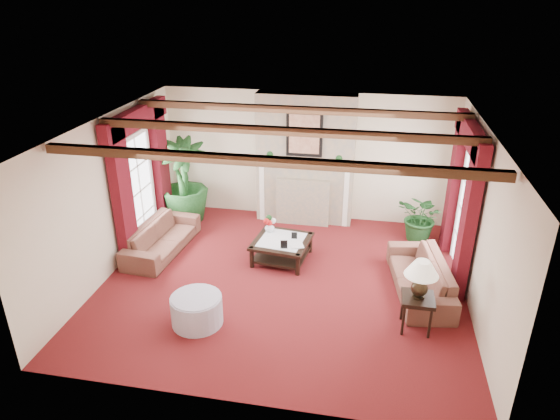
% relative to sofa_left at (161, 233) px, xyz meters
% --- Properties ---
extents(floor, '(6.00, 6.00, 0.00)m').
position_rel_sofa_left_xyz_m(floor, '(2.45, -0.66, -0.37)').
color(floor, '#430C10').
rests_on(floor, ground).
extents(ceiling, '(6.00, 6.00, 0.00)m').
position_rel_sofa_left_xyz_m(ceiling, '(2.45, -0.66, 2.33)').
color(ceiling, white).
rests_on(ceiling, floor).
extents(back_wall, '(6.00, 0.02, 2.70)m').
position_rel_sofa_left_xyz_m(back_wall, '(2.45, 2.09, 0.98)').
color(back_wall, beige).
rests_on(back_wall, ground).
extents(left_wall, '(0.02, 5.50, 2.70)m').
position_rel_sofa_left_xyz_m(left_wall, '(-0.55, -0.66, 0.98)').
color(left_wall, beige).
rests_on(left_wall, ground).
extents(right_wall, '(0.02, 5.50, 2.70)m').
position_rel_sofa_left_xyz_m(right_wall, '(5.45, -0.66, 0.98)').
color(right_wall, beige).
rests_on(right_wall, ground).
extents(ceiling_beams, '(6.00, 3.00, 0.12)m').
position_rel_sofa_left_xyz_m(ceiling_beams, '(2.45, -0.66, 2.27)').
color(ceiling_beams, '#362111').
rests_on(ceiling_beams, ceiling).
extents(fireplace, '(2.00, 0.52, 2.70)m').
position_rel_sofa_left_xyz_m(fireplace, '(2.45, 1.89, 2.33)').
color(fireplace, '#9C8465').
rests_on(fireplace, ground).
extents(french_door_left, '(0.10, 1.10, 2.16)m').
position_rel_sofa_left_xyz_m(french_door_left, '(-0.52, 0.34, 1.76)').
color(french_door_left, white).
rests_on(french_door_left, ground).
extents(french_door_right, '(0.10, 1.10, 2.16)m').
position_rel_sofa_left_xyz_m(french_door_right, '(5.42, 0.34, 1.76)').
color(french_door_right, white).
rests_on(french_door_right, ground).
extents(curtains_left, '(0.20, 2.40, 2.55)m').
position_rel_sofa_left_xyz_m(curtains_left, '(-0.41, 0.34, 2.18)').
color(curtains_left, '#480913').
rests_on(curtains_left, ground).
extents(curtains_right, '(0.20, 2.40, 2.55)m').
position_rel_sofa_left_xyz_m(curtains_right, '(5.31, 0.34, 2.18)').
color(curtains_right, '#480913').
rests_on(curtains_right, ground).
extents(sofa_left, '(2.00, 0.87, 0.74)m').
position_rel_sofa_left_xyz_m(sofa_left, '(0.00, 0.00, 0.00)').
color(sofa_left, '#340E18').
rests_on(sofa_left, ground).
extents(sofa_right, '(2.14, 1.13, 0.77)m').
position_rel_sofa_left_xyz_m(sofa_right, '(4.70, -0.50, 0.01)').
color(sofa_right, '#340E18').
rests_on(sofa_right, ground).
extents(potted_palm, '(2.31, 2.52, 1.00)m').
position_rel_sofa_left_xyz_m(potted_palm, '(-0.03, 1.35, 0.13)').
color(potted_palm, black).
rests_on(potted_palm, ground).
extents(small_plant, '(1.83, 1.84, 0.77)m').
position_rel_sofa_left_xyz_m(small_plant, '(4.84, 1.34, 0.01)').
color(small_plant, black).
rests_on(small_plant, ground).
extents(coffee_table, '(1.09, 1.09, 0.40)m').
position_rel_sofa_left_xyz_m(coffee_table, '(2.29, 0.09, -0.17)').
color(coffee_table, black).
rests_on(coffee_table, ground).
extents(side_table, '(0.51, 0.51, 0.55)m').
position_rel_sofa_left_xyz_m(side_table, '(4.58, -1.53, -0.10)').
color(side_table, black).
rests_on(side_table, ground).
extents(ottoman, '(0.77, 0.77, 0.45)m').
position_rel_sofa_left_xyz_m(ottoman, '(1.39, -2.00, -0.15)').
color(ottoman, '#ACA2B7').
rests_on(ottoman, ground).
extents(table_lamp, '(0.48, 0.48, 0.61)m').
position_rel_sofa_left_xyz_m(table_lamp, '(4.58, -1.53, 0.48)').
color(table_lamp, black).
rests_on(table_lamp, side_table).
extents(flower_vase, '(0.19, 0.20, 0.18)m').
position_rel_sofa_left_xyz_m(flower_vase, '(2.00, 0.38, 0.12)').
color(flower_vase, silver).
rests_on(flower_vase, coffee_table).
extents(book, '(0.25, 0.17, 0.32)m').
position_rel_sofa_left_xyz_m(book, '(2.47, -0.09, 0.19)').
color(book, black).
rests_on(book, coffee_table).
extents(photo_frame_a, '(0.12, 0.04, 0.16)m').
position_rel_sofa_left_xyz_m(photo_frame_a, '(2.38, -0.22, 0.11)').
color(photo_frame_a, black).
rests_on(photo_frame_a, coffee_table).
extents(photo_frame_b, '(0.10, 0.03, 0.13)m').
position_rel_sofa_left_xyz_m(photo_frame_b, '(2.50, 0.17, 0.10)').
color(photo_frame_b, black).
rests_on(photo_frame_b, coffee_table).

